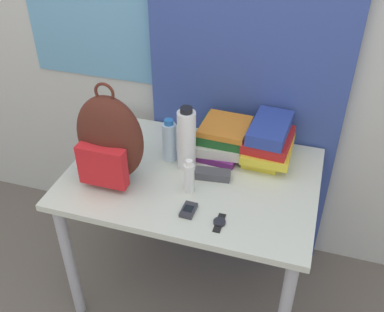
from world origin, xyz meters
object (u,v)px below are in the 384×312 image
object	(u,v)px
book_stack_center	(268,141)
cell_phone	(189,210)
backpack	(109,141)
book_stack_left	(223,137)
sports_bottle	(187,140)
sunglasses_case	(213,174)
wristwatch	(219,222)
water_bottle	(169,141)
sunscreen_bottle	(189,177)

from	to	relation	value
book_stack_center	cell_phone	distance (m)	0.50
backpack	book_stack_left	world-z (taller)	backpack
book_stack_center	sports_bottle	distance (m)	0.37
backpack	sunglasses_case	bearing A→B (deg)	16.55
book_stack_left	cell_phone	xyz separation A→B (m)	(-0.02, -0.44, -0.07)
wristwatch	backpack	bearing A→B (deg)	164.50
water_bottle	wristwatch	bearing A→B (deg)	-46.72
sunscreen_bottle	book_stack_center	bearing A→B (deg)	50.74
cell_phone	wristwatch	size ratio (longest dim) A/B	0.84
sunscreen_bottle	wristwatch	bearing A→B (deg)	-41.56
cell_phone	sports_bottle	bearing A→B (deg)	109.11
water_bottle	sports_bottle	size ratio (longest dim) A/B	0.69
backpack	cell_phone	world-z (taller)	backpack
cell_phone	book_stack_left	bearing A→B (deg)	86.98
book_stack_left	sports_bottle	bearing A→B (deg)	-125.40
water_bottle	book_stack_center	bearing A→B (deg)	17.75
book_stack_left	sunglasses_case	world-z (taller)	book_stack_left
sunscreen_bottle	wristwatch	xyz separation A→B (m)	(0.17, -0.15, -0.07)
backpack	cell_phone	xyz separation A→B (m)	(0.37, -0.11, -0.18)
book_stack_center	sunscreen_bottle	size ratio (longest dim) A/B	1.86
sports_bottle	cell_phone	distance (m)	0.32
book_stack_left	book_stack_center	bearing A→B (deg)	0.13
water_bottle	sunscreen_bottle	size ratio (longest dim) A/B	1.32
cell_phone	backpack	bearing A→B (deg)	163.13
backpack	sunscreen_bottle	world-z (taller)	backpack
sunscreen_bottle	cell_phone	bearing A→B (deg)	-73.64
backpack	wristwatch	xyz separation A→B (m)	(0.50, -0.14, -0.18)
wristwatch	cell_phone	bearing A→B (deg)	168.47
water_bottle	sunscreen_bottle	bearing A→B (deg)	-51.45
sunscreen_bottle	cell_phone	xyz separation A→B (m)	(0.04, -0.12, -0.06)
book_stack_center	water_bottle	size ratio (longest dim) A/B	1.41
book_stack_left	sports_bottle	size ratio (longest dim) A/B	0.90
wristwatch	water_bottle	bearing A→B (deg)	133.28
book_stack_left	wristwatch	xyz separation A→B (m)	(0.11, -0.47, -0.07)
book_stack_center	book_stack_left	bearing A→B (deg)	-179.87
book_stack_left	cell_phone	bearing A→B (deg)	-93.02
sunscreen_bottle	sunglasses_case	xyz separation A→B (m)	(0.07, 0.11, -0.05)
backpack	sunscreen_bottle	distance (m)	0.35
sports_bottle	sunglasses_case	size ratio (longest dim) A/B	1.91
sunglasses_case	wristwatch	distance (m)	0.28
water_bottle	cell_phone	distance (m)	0.37
water_bottle	sports_bottle	bearing A→B (deg)	-20.95
sports_bottle	cell_phone	world-z (taller)	sports_bottle
sports_bottle	sunscreen_bottle	world-z (taller)	sports_bottle
water_bottle	book_stack_left	bearing A→B (deg)	32.21
sunscreen_bottle	sports_bottle	bearing A→B (deg)	111.19
book_stack_center	sports_bottle	world-z (taller)	sports_bottle
backpack	water_bottle	world-z (taller)	backpack
backpack	sunglasses_case	size ratio (longest dim) A/B	2.84
sports_bottle	book_stack_left	bearing A→B (deg)	54.60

